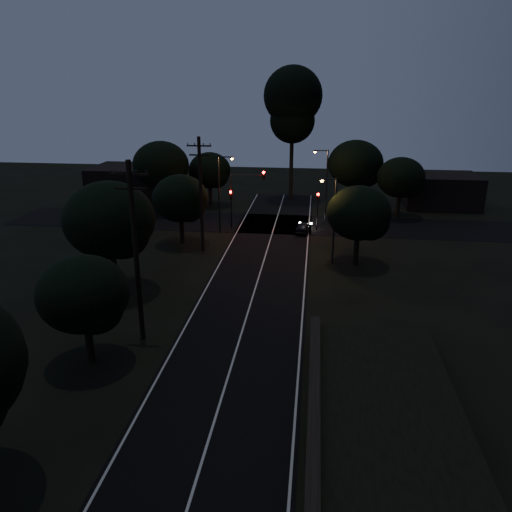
# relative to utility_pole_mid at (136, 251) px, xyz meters

# --- Properties ---
(road_surface) EXTENTS (60.00, 70.00, 0.03)m
(road_surface) POSITION_rel_utility_pole_mid_xyz_m (6.00, 16.12, -5.73)
(road_surface) COLOR black
(road_surface) RESTS_ON ground
(retaining_wall) EXTENTS (6.93, 26.00, 1.60)m
(retaining_wall) POSITION_rel_utility_pole_mid_xyz_m (13.74, -12.00, -5.12)
(retaining_wall) COLOR black
(retaining_wall) RESTS_ON ground
(utility_pole_mid) EXTENTS (2.20, 0.30, 11.00)m
(utility_pole_mid) POSITION_rel_utility_pole_mid_xyz_m (0.00, 0.00, 0.00)
(utility_pole_mid) COLOR black
(utility_pole_mid) RESTS_ON ground
(utility_pole_far) EXTENTS (2.20, 0.30, 10.50)m
(utility_pole_far) POSITION_rel_utility_pole_mid_xyz_m (0.00, 17.00, -0.25)
(utility_pole_far) COLOR black
(utility_pole_far) RESTS_ON ground
(tree_left_b) EXTENTS (4.96, 4.96, 6.30)m
(tree_left_b) POSITION_rel_utility_pole_mid_xyz_m (-1.82, -3.10, -1.65)
(tree_left_b) COLOR black
(tree_left_b) RESTS_ON ground
(tree_left_c) EXTENTS (6.63, 6.63, 8.37)m
(tree_left_c) POSITION_rel_utility_pole_mid_xyz_m (-4.27, 6.87, -0.33)
(tree_left_c) COLOR black
(tree_left_c) RESTS_ON ground
(tree_left_d) EXTENTS (5.32, 5.32, 6.75)m
(tree_left_d) POSITION_rel_utility_pole_mid_xyz_m (-2.31, 18.89, -1.37)
(tree_left_d) COLOR black
(tree_left_d) RESTS_ON ground
(tree_far_nw) EXTENTS (5.29, 5.29, 6.70)m
(tree_far_nw) POSITION_rel_utility_pole_mid_xyz_m (-2.81, 34.89, -1.40)
(tree_far_nw) COLOR black
(tree_far_nw) RESTS_ON ground
(tree_far_w) EXTENTS (6.63, 6.63, 8.45)m
(tree_far_w) POSITION_rel_utility_pole_mid_xyz_m (-7.77, 30.87, -0.25)
(tree_far_w) COLOR black
(tree_far_w) RESTS_ON ground
(tree_far_ne) EXTENTS (6.67, 6.67, 8.44)m
(tree_far_ne) POSITION_rel_utility_pole_mid_xyz_m (15.24, 34.87, -0.28)
(tree_far_ne) COLOR black
(tree_far_ne) RESTS_ON ground
(tree_far_e) EXTENTS (5.44, 5.44, 6.91)m
(tree_far_e) POSITION_rel_utility_pole_mid_xyz_m (20.19, 31.89, -1.26)
(tree_far_e) COLOR black
(tree_far_e) RESTS_ON ground
(tree_right_a) EXTENTS (5.42, 5.42, 6.88)m
(tree_right_a) POSITION_rel_utility_pole_mid_xyz_m (14.19, 14.89, -1.28)
(tree_right_a) COLOR black
(tree_right_a) RESTS_ON ground
(tall_pine) EXTENTS (7.49, 7.49, 17.03)m
(tall_pine) POSITION_rel_utility_pole_mid_xyz_m (7.00, 40.00, 6.55)
(tall_pine) COLOR black
(tall_pine) RESTS_ON ground
(building_left) EXTENTS (10.00, 8.00, 4.40)m
(building_left) POSITION_rel_utility_pole_mid_xyz_m (-14.00, 37.00, -3.54)
(building_left) COLOR black
(building_left) RESTS_ON ground
(building_right) EXTENTS (9.00, 7.00, 4.00)m
(building_right) POSITION_rel_utility_pole_mid_xyz_m (26.00, 38.00, -3.74)
(building_right) COLOR black
(building_right) RESTS_ON ground
(signal_left) EXTENTS (0.28, 0.35, 4.10)m
(signal_left) POSITION_rel_utility_pole_mid_xyz_m (1.40, 24.99, -2.90)
(signal_left) COLOR black
(signal_left) RESTS_ON ground
(signal_right) EXTENTS (0.28, 0.35, 4.10)m
(signal_right) POSITION_rel_utility_pole_mid_xyz_m (10.60, 24.99, -2.90)
(signal_right) COLOR black
(signal_right) RESTS_ON ground
(signal_mast) EXTENTS (3.70, 0.35, 6.25)m
(signal_mast) POSITION_rel_utility_pole_mid_xyz_m (3.09, 24.99, -1.40)
(signal_mast) COLOR black
(signal_mast) RESTS_ON ground
(streetlight_a) EXTENTS (1.66, 0.26, 8.00)m
(streetlight_a) POSITION_rel_utility_pole_mid_xyz_m (0.69, 23.00, -1.10)
(streetlight_a) COLOR black
(streetlight_a) RESTS_ON ground
(streetlight_b) EXTENTS (1.66, 0.26, 8.00)m
(streetlight_b) POSITION_rel_utility_pole_mid_xyz_m (11.31, 29.00, -1.10)
(streetlight_b) COLOR black
(streetlight_b) RESTS_ON ground
(streetlight_c) EXTENTS (1.46, 0.26, 7.50)m
(streetlight_c) POSITION_rel_utility_pole_mid_xyz_m (11.83, 15.00, -1.39)
(streetlight_c) COLOR black
(streetlight_c) RESTS_ON ground
(car) EXTENTS (1.73, 3.49, 1.14)m
(car) POSITION_rel_utility_pole_mid_xyz_m (9.20, 24.08, -5.17)
(car) COLOR black
(car) RESTS_ON ground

